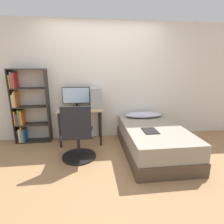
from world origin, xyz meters
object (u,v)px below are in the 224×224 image
Objects in this scene: monitor at (76,96)px; pc_tower at (96,98)px; bed at (153,139)px; keyboard at (77,109)px; bookshelf at (25,109)px; office_chair at (78,139)px.

monitor is 0.42m from pc_tower.
bed is at bearing -34.09° from pc_tower.
bed is 5.30× the size of keyboard.
keyboard is (1.09, -0.26, 0.03)m from bookshelf.
pc_tower reaches higher than keyboard.
bookshelf is at bearing 141.68° from office_chair.
pc_tower is at bearing 145.91° from bed.
bookshelf is 3.66× the size of pc_tower.
office_chair is 1.09m from monitor.
bookshelf is 4.51× the size of keyboard.
office_chair is 1.05m from pc_tower.
keyboard is (-1.41, 0.51, 0.50)m from bed.
keyboard is (-0.04, 0.63, 0.37)m from office_chair.
keyboard is at bearing -83.93° from monitor.
monitor is at bearing 167.28° from pc_tower.
bookshelf is 1.09m from monitor.
bed is 4.30× the size of pc_tower.
pc_tower is at bearing -2.87° from bookshelf.
monitor is (-1.44, 0.79, 0.72)m from bed.
keyboard is at bearing -13.60° from bookshelf.
pc_tower is at bearing 26.69° from keyboard.
bookshelf is 1.48m from pc_tower.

